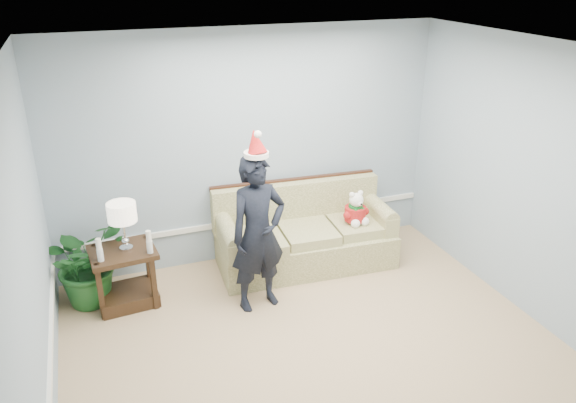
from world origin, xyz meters
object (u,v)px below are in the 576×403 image
(table_lamp, at_px, (122,214))
(houseplant, at_px, (87,261))
(teddy_bear, at_px, (356,212))
(sofa, at_px, (304,236))
(side_table, at_px, (126,282))
(man, at_px, (258,234))

(table_lamp, xyz_separation_m, houseplant, (-0.40, 0.18, -0.55))
(teddy_bear, bearing_deg, sofa, 154.95)
(table_lamp, xyz_separation_m, teddy_bear, (2.58, -0.02, -0.37))
(table_lamp, bearing_deg, sofa, 4.62)
(sofa, bearing_deg, side_table, -171.78)
(teddy_bear, bearing_deg, man, -167.18)
(table_lamp, bearing_deg, man, -22.11)
(side_table, bearing_deg, man, -21.28)
(houseplant, distance_m, man, 1.82)
(table_lamp, bearing_deg, houseplant, 156.29)
(sofa, xyz_separation_m, table_lamp, (-2.01, -0.16, 0.68))
(side_table, bearing_deg, houseplant, 153.19)
(sofa, xyz_separation_m, man, (-0.77, -0.67, 0.48))
(sofa, bearing_deg, man, -135.19)
(houseplant, height_order, teddy_bear, houseplant)
(side_table, relative_size, teddy_bear, 1.70)
(table_lamp, distance_m, man, 1.36)
(side_table, xyz_separation_m, teddy_bear, (2.63, -0.02, 0.40))
(side_table, distance_m, houseplant, 0.45)
(side_table, height_order, man, man)
(sofa, xyz_separation_m, houseplant, (-2.41, 0.01, 0.13))
(houseplant, bearing_deg, table_lamp, -23.71)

